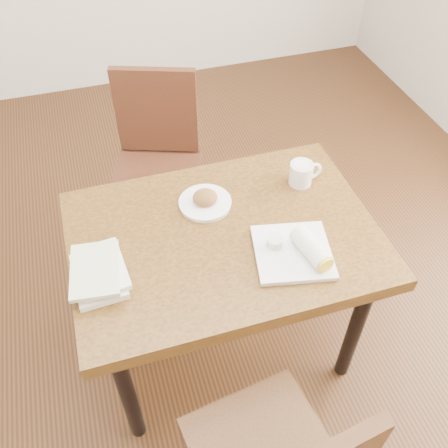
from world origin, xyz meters
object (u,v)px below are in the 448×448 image
object	(u,v)px
chair_far	(157,154)
plate_burrito	(298,251)
book_stack	(99,272)
table	(224,249)
coffee_mug	(302,173)
plate_scone	(205,201)

from	to	relation	value
chair_far	plate_burrito	size ratio (longest dim) A/B	3.03
plate_burrito	book_stack	bearing A→B (deg)	171.03
table	coffee_mug	size ratio (longest dim) A/B	8.11
plate_burrito	table	bearing A→B (deg)	140.11
coffee_mug	chair_far	bearing A→B (deg)	128.78
table	plate_burrito	size ratio (longest dim) A/B	3.60
chair_far	coffee_mug	size ratio (longest dim) A/B	6.84
table	book_stack	size ratio (longest dim) A/B	4.32
coffee_mug	plate_scone	bearing A→B (deg)	-178.26
coffee_mug	table	bearing A→B (deg)	-154.90
book_stack	chair_far	bearing A→B (deg)	67.57
coffee_mug	book_stack	size ratio (longest dim) A/B	0.53
plate_scone	coffee_mug	distance (m)	0.41
chair_far	book_stack	bearing A→B (deg)	-112.43
plate_scone	plate_burrito	bearing A→B (deg)	-55.25
plate_burrito	coffee_mug	bearing A→B (deg)	65.06
chair_far	plate_scone	bearing A→B (deg)	-82.48
table	chair_far	xyz separation A→B (m)	(-0.11, 0.79, -0.11)
plate_burrito	book_stack	distance (m)	0.69
chair_far	book_stack	distance (m)	0.96
chair_far	plate_burrito	distance (m)	1.05
table	coffee_mug	distance (m)	0.44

